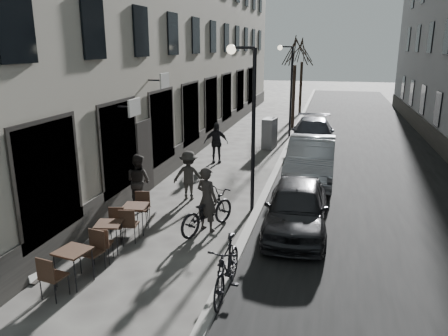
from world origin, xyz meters
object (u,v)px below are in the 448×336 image
at_px(tree_near, 295,52).
at_px(tree_far, 302,51).
at_px(bistro_set_c, 136,216).
at_px(sign_board, 33,261).
at_px(car_near, 296,207).
at_px(utility_cabinet, 269,133).
at_px(bistro_set_a, 74,263).
at_px(bistro_set_b, 109,234).
at_px(pedestrian_near, 138,181).
at_px(car_mid, 311,159).
at_px(moped, 227,267).
at_px(car_far, 313,134).
at_px(streetlamp_near, 248,111).
at_px(streetlamp_far, 288,81).
at_px(pedestrian_mid, 189,175).
at_px(pedestrian_far, 216,143).
at_px(bicycle, 207,211).

xyz_separation_m(tree_near, tree_far, (0.00, 6.00, 0.00)).
relative_size(bistro_set_c, sign_board, 1.58).
distance_m(tree_far, bistro_set_c, 23.95).
xyz_separation_m(tree_near, car_near, (1.58, -16.29, -3.95)).
relative_size(sign_board, utility_cabinet, 0.68).
distance_m(bistro_set_c, car_near, 4.50).
bearing_deg(bistro_set_a, bistro_set_b, 101.03).
height_order(bistro_set_b, utility_cabinet, utility_cabinet).
relative_size(pedestrian_near, car_mid, 0.35).
relative_size(bistro_set_c, moped, 0.81).
distance_m(tree_far, car_far, 12.38).
xyz_separation_m(tree_near, moped, (0.45, -19.90, -4.06)).
xyz_separation_m(bistro_set_a, pedestrian_near, (-0.62, 4.73, 0.39)).
xyz_separation_m(streetlamp_near, car_mid, (1.79, 3.80, -2.34)).
relative_size(streetlamp_far, bistro_set_a, 3.05).
distance_m(sign_board, car_mid, 10.72).
xyz_separation_m(sign_board, pedestrian_mid, (1.74, 5.86, 0.42)).
height_order(streetlamp_near, pedestrian_mid, streetlamp_near).
distance_m(tree_far, pedestrian_far, 16.17).
height_order(streetlamp_far, tree_far, tree_far).
height_order(pedestrian_far, car_mid, pedestrian_far).
height_order(pedestrian_near, car_near, pedestrian_near).
height_order(bicycle, pedestrian_near, pedestrian_near).
relative_size(streetlamp_far, sign_board, 4.95).
distance_m(streetlamp_near, bicycle, 3.27).
bearing_deg(car_far, bistro_set_b, -110.64).
distance_m(pedestrian_far, moped, 10.80).
distance_m(bistro_set_b, car_mid, 8.80).
bearing_deg(moped, pedestrian_mid, 116.32).
bearing_deg(pedestrian_far, streetlamp_far, 52.34).
bearing_deg(bistro_set_b, car_near, 15.73).
bearing_deg(car_far, moped, -96.19).
bearing_deg(streetlamp_near, car_mid, 64.82).
relative_size(sign_board, pedestrian_near, 0.59).
distance_m(utility_cabinet, pedestrian_far, 3.93).
bearing_deg(streetlamp_near, tree_far, 89.80).
bearing_deg(bistro_set_b, sign_board, -133.79).
height_order(tree_near, bistro_set_b, tree_near).
bearing_deg(pedestrian_near, sign_board, 103.07).
relative_size(tree_near, tree_far, 1.00).
relative_size(car_near, car_mid, 0.84).
xyz_separation_m(streetlamp_far, moped, (0.52, -16.90, -2.55)).
xyz_separation_m(streetlamp_far, pedestrian_far, (-2.46, -6.52, -2.26)).
bearing_deg(car_far, pedestrian_mid, -114.61).
relative_size(bistro_set_b, moped, 0.78).
height_order(sign_board, car_far, car_far).
bearing_deg(streetlamp_far, bistro_set_a, -99.20).
height_order(tree_far, utility_cabinet, tree_far).
xyz_separation_m(tree_near, car_mid, (1.71, -11.20, -3.84)).
height_order(bistro_set_b, pedestrian_far, pedestrian_far).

